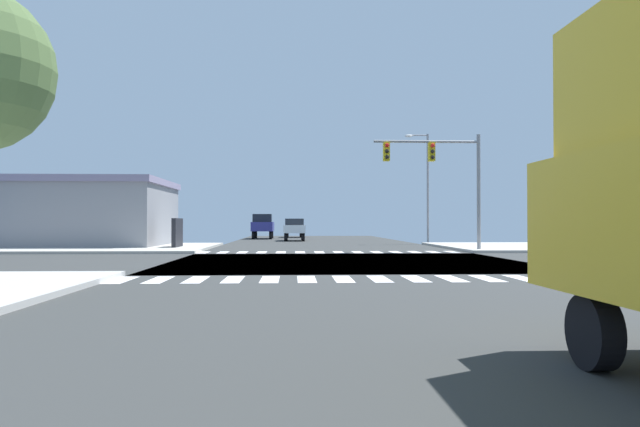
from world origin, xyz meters
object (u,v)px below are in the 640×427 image
object	(u,v)px
bank_building	(40,213)
sedan_middle_3	(294,227)
street_lamp	(424,178)
sedan_nearside_1	(294,228)
traffic_signal_mast	(438,165)
pickup_crossing_1	(263,225)

from	to	relation	value
bank_building	sedan_middle_3	distance (m)	28.75
street_lamp	sedan_nearside_1	distance (m)	12.65
traffic_signal_mast	pickup_crossing_1	distance (m)	27.63
bank_building	pickup_crossing_1	size ratio (longest dim) A/B	3.41
street_lamp	sedan_nearside_1	bearing A→B (deg)	141.57
street_lamp	bank_building	bearing A→B (deg)	-169.92
traffic_signal_mast	pickup_crossing_1	bearing A→B (deg)	112.74
street_lamp	pickup_crossing_1	bearing A→B (deg)	132.12
traffic_signal_mast	pickup_crossing_1	xyz separation A→B (m)	(-10.60, 25.30, -3.32)
sedan_nearside_1	street_lamp	bearing A→B (deg)	141.57
bank_building	sedan_middle_3	bearing A→B (deg)	55.83
traffic_signal_mast	sedan_nearside_1	world-z (taller)	traffic_signal_mast
sedan_middle_3	pickup_crossing_1	bearing A→B (deg)	60.99
traffic_signal_mast	sedan_middle_3	bearing A→B (deg)	103.90
street_lamp	sedan_nearside_1	world-z (taller)	street_lamp
sedan_nearside_1	pickup_crossing_1	size ratio (longest dim) A/B	0.84
street_lamp	bank_building	xyz separation A→B (m)	(-25.62, -4.55, -2.67)
street_lamp	bank_building	world-z (taller)	street_lamp
street_lamp	pickup_crossing_1	distance (m)	18.94
traffic_signal_mast	bank_building	world-z (taller)	traffic_signal_mast
pickup_crossing_1	sedan_middle_3	bearing A→B (deg)	-119.01
traffic_signal_mast	street_lamp	distance (m)	11.65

